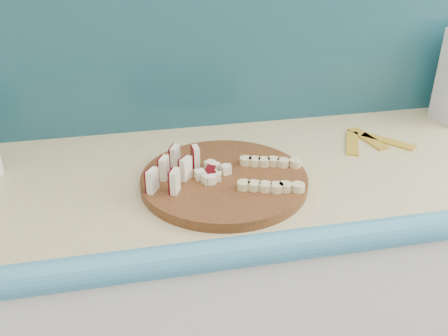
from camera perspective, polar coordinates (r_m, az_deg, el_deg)
name	(u,v)px	position (r m, az deg, el deg)	size (l,w,h in m)	color
kitchen_counter	(319,300)	(1.51, 10.84, -14.63)	(2.20, 0.63, 0.91)	silver
backsplash	(304,31)	(1.42, 9.12, 15.16)	(2.20, 0.02, 0.50)	teal
cutting_board	(224,180)	(1.12, 0.00, -1.43)	(0.37, 0.37, 0.02)	#441C0E
apple_wedges	(174,168)	(1.09, -5.70, -0.05)	(0.13, 0.15, 0.05)	beige
apple_chunks	(213,172)	(1.11, -1.23, -0.44)	(0.06, 0.06, 0.02)	beige
banana_slices	(270,174)	(1.11, 5.31, -0.67)	(0.17, 0.17, 0.02)	#CFBB7E
banana_peel	(369,141)	(1.38, 16.28, 2.98)	(0.20, 0.16, 0.01)	gold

